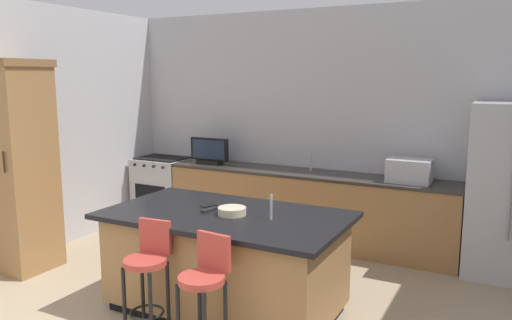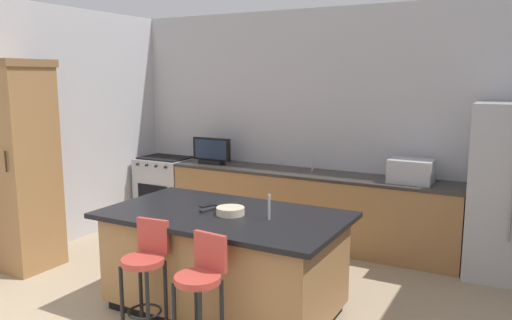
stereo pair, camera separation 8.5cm
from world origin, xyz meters
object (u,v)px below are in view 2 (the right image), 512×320
at_px(cell_phone, 208,205).
at_px(range_oven, 166,188).
at_px(kitchen_island, 225,261).
at_px(bar_stool_right, 201,288).
at_px(tv_monitor, 212,152).
at_px(tv_remote, 208,210).
at_px(fruit_bowl, 230,211).
at_px(bar_stool_left, 146,270).
at_px(cabinet_tower, 23,163).
at_px(microwave, 411,171).

bearing_deg(cell_phone, range_oven, 164.90).
bearing_deg(kitchen_island, bar_stool_right, -69.51).
xyz_separation_m(tv_monitor, bar_stool_right, (1.79, -2.86, -0.50)).
distance_m(kitchen_island, tv_remote, 0.49).
distance_m(tv_monitor, cell_phone, 2.29).
relative_size(range_oven, fruit_bowl, 3.78).
bearing_deg(kitchen_island, fruit_bowl, -17.56).
bearing_deg(bar_stool_left, cabinet_tower, 160.01).
bearing_deg(kitchen_island, cabinet_tower, -176.62).
bearing_deg(cabinet_tower, kitchen_island, 3.38).
relative_size(kitchen_island, bar_stool_right, 2.21).
relative_size(bar_stool_left, fruit_bowl, 3.93).
distance_m(cell_phone, tv_remote, 0.17).
relative_size(range_oven, cell_phone, 6.25).
distance_m(microwave, tv_monitor, 2.67).
relative_size(microwave, bar_stool_left, 0.49).
relative_size(microwave, bar_stool_right, 0.49).
bearing_deg(range_oven, cabinet_tower, -93.26).
bearing_deg(cabinet_tower, bar_stool_left, -14.85).
bearing_deg(cell_phone, tv_monitor, 150.91).
bearing_deg(cell_phone, fruit_bowl, 3.96).
bearing_deg(bar_stool_left, tv_remote, 75.19).
bearing_deg(bar_stool_right, tv_remote, 125.77).
distance_m(bar_stool_left, tv_remote, 0.80).
bearing_deg(cabinet_tower, tv_monitor, 65.90).
distance_m(range_oven, fruit_bowl, 3.26).
distance_m(kitchen_island, fruit_bowl, 0.49).
bearing_deg(microwave, tv_monitor, -178.89).
bearing_deg(bar_stool_right, fruit_bowl, 111.13).
bearing_deg(cell_phone, tv_remote, -26.94).
xyz_separation_m(range_oven, bar_stool_left, (2.06, -2.83, 0.12)).
bearing_deg(kitchen_island, range_oven, 138.15).
distance_m(microwave, fruit_bowl, 2.40).
distance_m(kitchen_island, cell_phone, 0.54).
bearing_deg(tv_monitor, cabinet_tower, -114.10).
height_order(kitchen_island, bar_stool_left, bar_stool_left).
xyz_separation_m(cabinet_tower, tv_remote, (2.31, 0.14, -0.26)).
height_order(kitchen_island, cell_phone, cell_phone).
xyz_separation_m(bar_stool_left, tv_remote, (0.12, 0.72, 0.34)).
xyz_separation_m(bar_stool_left, fruit_bowl, (0.37, 0.70, 0.36)).
height_order(kitchen_island, bar_stool_right, bar_stool_right).
xyz_separation_m(kitchen_island, fruit_bowl, (0.08, -0.03, 0.48)).
xyz_separation_m(kitchen_island, tv_monitor, (-1.49, 2.05, 0.61)).
bearing_deg(cell_phone, microwave, 82.12).
bearing_deg(tv_remote, kitchen_island, 15.98).
bearing_deg(fruit_bowl, bar_stool_right, -74.20).
bearing_deg(microwave, kitchen_island, -119.29).
height_order(cabinet_tower, bar_stool_right, cabinet_tower).
bearing_deg(range_oven, cell_phone, -43.43).
distance_m(bar_stool_right, cell_phone, 1.15).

